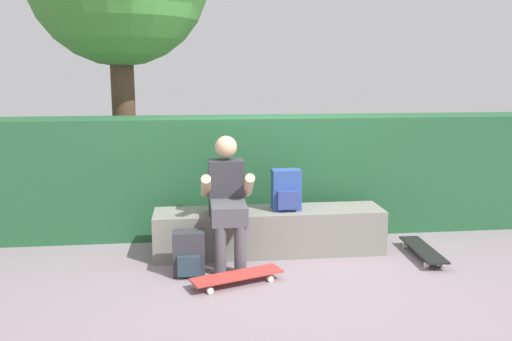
{
  "coord_description": "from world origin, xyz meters",
  "views": [
    {
      "loc": [
        -0.73,
        -4.84,
        1.8
      ],
      "look_at": [
        -0.12,
        0.38,
        0.82
      ],
      "focal_mm": 37.72,
      "sensor_mm": 36.0,
      "label": 1
    }
  ],
  "objects_px": {
    "person_skater": "(227,196)",
    "backpack_on_bench": "(286,190)",
    "skateboard_near_person": "(237,276)",
    "backpack_on_ground": "(189,254)",
    "bench_main": "(269,231)",
    "skateboard_beside_bench": "(423,250)"
  },
  "relations": [
    {
      "from": "skateboard_near_person",
      "to": "bench_main",
      "type": "bearing_deg",
      "value": 63.71
    },
    {
      "from": "skateboard_near_person",
      "to": "backpack_on_ground",
      "type": "height_order",
      "value": "backpack_on_ground"
    },
    {
      "from": "person_skater",
      "to": "backpack_on_ground",
      "type": "height_order",
      "value": "person_skater"
    },
    {
      "from": "skateboard_near_person",
      "to": "backpack_on_ground",
      "type": "relative_size",
      "value": 2.05
    },
    {
      "from": "bench_main",
      "to": "skateboard_near_person",
      "type": "distance_m",
      "value": 0.88
    },
    {
      "from": "person_skater",
      "to": "skateboard_near_person",
      "type": "distance_m",
      "value": 0.8
    },
    {
      "from": "skateboard_beside_bench",
      "to": "backpack_on_bench",
      "type": "relative_size",
      "value": 2.02
    },
    {
      "from": "bench_main",
      "to": "skateboard_near_person",
      "type": "relative_size",
      "value": 2.76
    },
    {
      "from": "person_skater",
      "to": "skateboard_near_person",
      "type": "bearing_deg",
      "value": -85.83
    },
    {
      "from": "person_skater",
      "to": "backpack_on_bench",
      "type": "relative_size",
      "value": 2.98
    },
    {
      "from": "skateboard_beside_bench",
      "to": "backpack_on_ground",
      "type": "xyz_separation_m",
      "value": [
        -2.26,
        -0.19,
        0.12
      ]
    },
    {
      "from": "bench_main",
      "to": "backpack_on_ground",
      "type": "distance_m",
      "value": 0.94
    },
    {
      "from": "skateboard_beside_bench",
      "to": "backpack_on_ground",
      "type": "height_order",
      "value": "backpack_on_ground"
    },
    {
      "from": "backpack_on_bench",
      "to": "backpack_on_ground",
      "type": "height_order",
      "value": "backpack_on_bench"
    },
    {
      "from": "bench_main",
      "to": "backpack_on_bench",
      "type": "height_order",
      "value": "backpack_on_bench"
    },
    {
      "from": "backpack_on_bench",
      "to": "backpack_on_ground",
      "type": "distance_m",
      "value": 1.17
    },
    {
      "from": "person_skater",
      "to": "skateboard_beside_bench",
      "type": "height_order",
      "value": "person_skater"
    },
    {
      "from": "skateboard_near_person",
      "to": "backpack_on_bench",
      "type": "relative_size",
      "value": 2.05
    },
    {
      "from": "backpack_on_bench",
      "to": "backpack_on_ground",
      "type": "relative_size",
      "value": 1.0
    },
    {
      "from": "skateboard_beside_bench",
      "to": "bench_main",
      "type": "bearing_deg",
      "value": 167.6
    },
    {
      "from": "bench_main",
      "to": "skateboard_beside_bench",
      "type": "xyz_separation_m",
      "value": [
        1.47,
        -0.32,
        -0.15
      ]
    },
    {
      "from": "bench_main",
      "to": "person_skater",
      "type": "bearing_deg",
      "value": -153.07
    }
  ]
}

